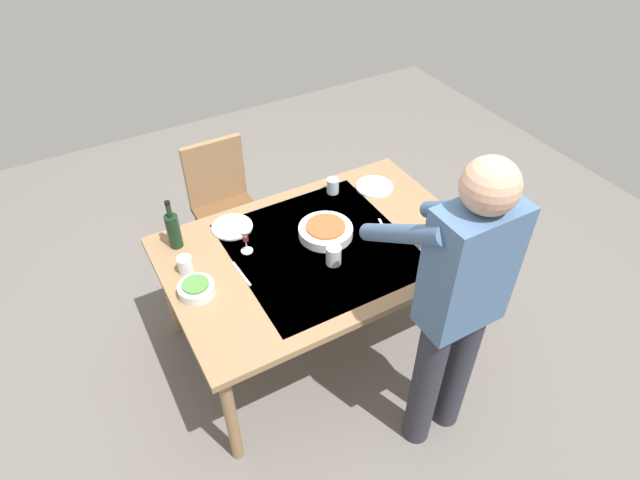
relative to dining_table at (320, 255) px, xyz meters
The scene contains 16 objects.
ground_plane 0.68m from the dining_table, ahead, with size 6.00×6.00×0.00m, color #66605B.
dining_table is the anchor object (origin of this frame).
chair_near 0.97m from the dining_table, 77.01° to the right, with size 0.40×0.40×0.91m.
person_server 0.89m from the dining_table, 105.09° to the left, with size 0.42×0.61×1.69m.
wine_bottle 0.79m from the dining_table, 30.37° to the right, with size 0.07×0.07×0.30m.
wine_glass_left 0.43m from the dining_table, 24.50° to the right, with size 0.07×0.07×0.15m.
water_cup_near_left 0.18m from the dining_table, 88.21° to the left, with size 0.08×0.08×0.11m, color silver.
water_cup_near_right 0.72m from the dining_table, 14.09° to the right, with size 0.08×0.08×0.09m, color silver.
water_cup_far_left 0.52m from the dining_table, 128.15° to the right, with size 0.07×0.07×0.09m, color silver.
water_cup_far_right 0.57m from the dining_table, 151.52° to the left, with size 0.08×0.08×0.11m, color silver.
serving_bowl_pasta 0.14m from the dining_table, 136.76° to the right, with size 0.30×0.30×0.07m.
side_bowl_salad 0.70m from the dining_table, ahead, with size 0.18×0.18×0.07m.
dinner_plate_near 0.52m from the dining_table, 47.59° to the right, with size 0.23×0.23×0.01m, color silver.
dinner_plate_far 0.65m from the dining_table, 150.76° to the right, with size 0.23×0.23×0.01m, color silver.
table_knife 0.46m from the dining_table, ahead, with size 0.01×0.20×0.01m, color silver.
table_fork 0.39m from the dining_table, behind, with size 0.01×0.18×0.01m, color silver.
Camera 1 is at (1.06, 1.88, 2.67)m, focal length 30.15 mm.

